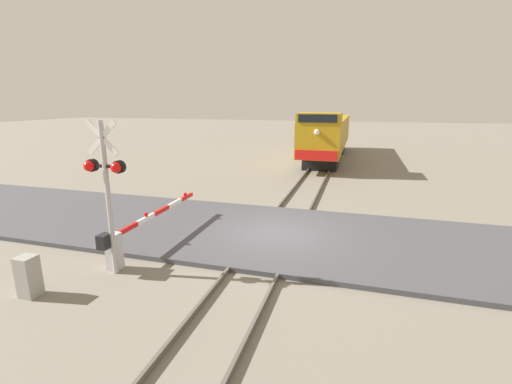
# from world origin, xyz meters

# --- Properties ---
(ground_plane) EXTENTS (160.00, 160.00, 0.00)m
(ground_plane) POSITION_xyz_m (0.00, 0.00, 0.00)
(ground_plane) COLOR gray
(rail_track_left) EXTENTS (0.08, 80.00, 0.15)m
(rail_track_left) POSITION_xyz_m (-0.72, 0.00, 0.07)
(rail_track_left) COLOR #59544C
(rail_track_left) RESTS_ON ground_plane
(rail_track_right) EXTENTS (0.08, 80.00, 0.15)m
(rail_track_right) POSITION_xyz_m (0.72, 0.00, 0.07)
(rail_track_right) COLOR #59544C
(rail_track_right) RESTS_ON ground_plane
(road_surface) EXTENTS (36.00, 6.22, 0.15)m
(road_surface) POSITION_xyz_m (0.00, 0.00, 0.08)
(road_surface) COLOR #47474C
(road_surface) RESTS_ON ground_plane
(locomotive) EXTENTS (2.84, 16.02, 4.02)m
(locomotive) POSITION_xyz_m (0.00, 18.57, 2.06)
(locomotive) COLOR black
(locomotive) RESTS_ON ground_plane
(crossing_signal) EXTENTS (1.18, 0.33, 4.31)m
(crossing_signal) POSITION_xyz_m (-3.77, -4.07, 2.70)
(crossing_signal) COLOR #ADADB2
(crossing_signal) RESTS_ON ground_plane
(crossing_gate) EXTENTS (0.36, 5.55, 1.21)m
(crossing_gate) POSITION_xyz_m (-3.94, -3.14, 0.75)
(crossing_gate) COLOR silver
(crossing_gate) RESTS_ON ground_plane
(utility_cabinet) EXTENTS (0.43, 0.43, 1.06)m
(utility_cabinet) POSITION_xyz_m (-5.02, -5.69, 0.53)
(utility_cabinet) COLOR #999993
(utility_cabinet) RESTS_ON ground_plane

